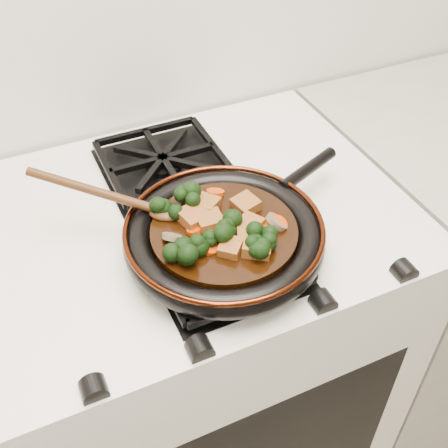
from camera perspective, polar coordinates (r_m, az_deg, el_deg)
name	(u,v)px	position (r m, az deg, el deg)	size (l,w,h in m)	color
stove	(199,356)	(1.34, -2.60, -13.27)	(0.76, 0.60, 0.90)	white
burner_grate_front	(223,257)	(0.90, -0.06, -3.42)	(0.23, 0.23, 0.03)	black
burner_grate_back	(163,162)	(1.10, -6.19, 6.24)	(0.23, 0.23, 0.03)	black
skillet	(225,235)	(0.89, 0.10, -1.16)	(0.43, 0.32, 0.05)	black
braising_sauce	(224,234)	(0.89, 0.00, -1.00)	(0.23, 0.23, 0.02)	black
tofu_cube_0	(248,238)	(0.85, 2.47, -1.44)	(0.03, 0.03, 0.02)	brown
tofu_cube_1	(206,205)	(0.91, -1.83, 1.91)	(0.04, 0.04, 0.02)	brown
tofu_cube_2	(210,222)	(0.88, -1.42, 0.18)	(0.04, 0.04, 0.02)	brown
tofu_cube_3	(250,225)	(0.88, 2.66, -0.11)	(0.03, 0.04, 0.02)	brown
tofu_cube_4	(194,217)	(0.89, -3.08, 0.70)	(0.04, 0.04, 0.02)	brown
tofu_cube_5	(257,246)	(0.84, 3.36, -2.27)	(0.04, 0.04, 0.02)	brown
tofu_cube_6	(231,248)	(0.84, 0.69, -2.47)	(0.04, 0.03, 0.02)	brown
tofu_cube_7	(246,205)	(0.91, 2.22, 1.97)	(0.04, 0.04, 0.02)	brown
broccoli_floret_0	(189,201)	(0.91, -3.55, 2.34)	(0.06, 0.06, 0.06)	black
broccoli_floret_1	(166,210)	(0.90, -5.87, 1.43)	(0.06, 0.06, 0.05)	black
broccoli_floret_2	(261,246)	(0.84, 3.79, -2.27)	(0.06, 0.06, 0.05)	black
broccoli_floret_3	(261,238)	(0.85, 3.82, -1.39)	(0.06, 0.06, 0.06)	black
broccoli_floret_4	(224,233)	(0.86, -0.03, -0.91)	(0.06, 0.06, 0.05)	black
broccoli_floret_5	(181,255)	(0.82, -4.38, -3.12)	(0.06, 0.06, 0.06)	black
broccoli_floret_6	(227,229)	(0.87, 0.33, -0.51)	(0.06, 0.06, 0.05)	black
broccoli_floret_7	(204,248)	(0.84, -2.04, -2.43)	(0.06, 0.06, 0.05)	black
carrot_coin_0	(195,230)	(0.87, -2.91, -0.60)	(0.03, 0.03, 0.01)	#CC3805
carrot_coin_1	(210,231)	(0.87, -1.47, -0.69)	(0.03, 0.03, 0.01)	#CC3805
carrot_coin_2	(277,224)	(0.88, 5.45, 0.00)	(0.03, 0.03, 0.01)	#CC3805
carrot_coin_3	(209,248)	(0.84, -1.50, -2.42)	(0.03, 0.03, 0.01)	#CC3805
carrot_coin_4	(262,226)	(0.88, 3.85, -0.21)	(0.03, 0.03, 0.01)	#CC3805
carrot_coin_5	(215,192)	(0.94, -0.88, 3.23)	(0.03, 0.03, 0.01)	#CC3805
mushroom_slice_0	(277,222)	(0.88, 5.38, 0.21)	(0.04, 0.04, 0.01)	brown
mushroom_slice_1	(172,237)	(0.86, -5.32, -1.32)	(0.03, 0.03, 0.01)	brown
mushroom_slice_2	(191,199)	(0.92, -3.35, 2.50)	(0.03, 0.03, 0.01)	brown
wooden_spoon	(128,201)	(0.91, -9.78, 2.34)	(0.14, 0.10, 0.23)	#49260F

